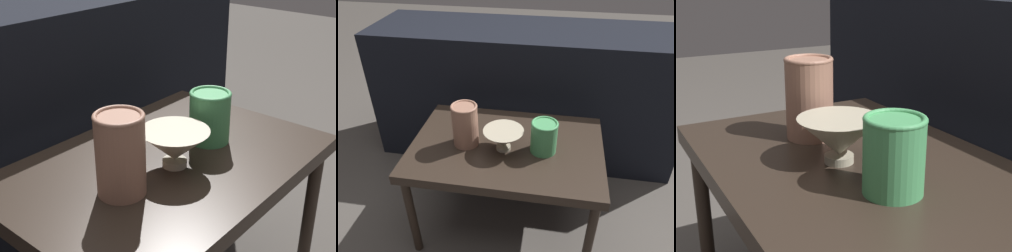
# 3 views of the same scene
# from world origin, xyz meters

# --- Properties ---
(ground_plane) EXTENTS (8.00, 8.00, 0.00)m
(ground_plane) POSITION_xyz_m (0.00, 0.00, 0.00)
(ground_plane) COLOR #4C4742
(table) EXTENTS (0.79, 0.53, 0.45)m
(table) POSITION_xyz_m (0.00, 0.00, 0.41)
(table) COLOR #2D231C
(table) RESTS_ON ground_plane
(couch_backdrop) EXTENTS (1.68, 0.50, 0.75)m
(couch_backdrop) POSITION_xyz_m (0.00, 0.64, 0.37)
(couch_backdrop) COLOR black
(couch_backdrop) RESTS_ON ground_plane
(bowl) EXTENTS (0.16, 0.16, 0.09)m
(bowl) POSITION_xyz_m (-0.01, -0.03, 0.51)
(bowl) COLOR #B2A88E
(bowl) RESTS_ON table
(vase_textured_left) EXTENTS (0.11, 0.11, 0.18)m
(vase_textured_left) POSITION_xyz_m (-0.17, -0.02, 0.55)
(vase_textured_left) COLOR #996B56
(vase_textured_left) RESTS_ON table
(vase_colorful_right) EXTENTS (0.11, 0.11, 0.13)m
(vase_colorful_right) POSITION_xyz_m (0.15, -0.02, 0.52)
(vase_colorful_right) COLOR #47995B
(vase_colorful_right) RESTS_ON table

